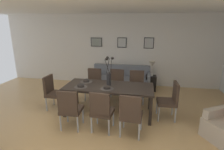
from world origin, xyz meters
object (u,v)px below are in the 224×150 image
object	(u,v)px
dining_chair_far_right	(116,83)
side_table	(151,83)
table_lamp	(152,65)
dining_table	(109,88)
dining_chair_head_east	(170,99)
dining_chair_near_right	(94,82)
bowl_far_left	(107,87)
framed_picture_right	(149,43)
bowl_near_left	(81,85)
sofa	(120,81)
dining_chair_near_left	(70,108)
dining_chair_mid_right	(137,85)
framed_picture_center	(122,43)
dining_chair_head_west	(53,91)
dining_chair_far_left	(101,110)
bowl_near_right	(86,80)
dining_chair_mid_left	(131,113)
framed_picture_left	(96,42)
centerpiece_vase	(109,75)

from	to	relation	value
dining_chair_far_right	side_table	xyz separation A→B (m)	(1.06, 1.01, -0.25)
dining_chair_far_right	table_lamp	distance (m)	1.51
dining_table	dining_chair_head_east	distance (m)	1.51
dining_chair_near_right	bowl_far_left	world-z (taller)	dining_chair_near_right
dining_chair_near_right	framed_picture_right	distance (m)	2.47
bowl_near_left	sofa	world-z (taller)	bowl_near_left
dining_chair_near_left	bowl_near_left	bearing A→B (deg)	89.68
dining_table	dining_chair_far_right	bearing A→B (deg)	87.72
dining_chair_mid_right	framed_picture_center	xyz separation A→B (m)	(-0.65, 1.52, 1.08)
dining_table	side_table	size ratio (longest dim) A/B	4.23
bowl_near_left	bowl_far_left	world-z (taller)	same
dining_chair_head_west	dining_chair_far_left	bearing A→B (deg)	-28.12
bowl_near_right	bowl_far_left	xyz separation A→B (m)	(0.66, -0.42, 0.00)
dining_chair_near_left	dining_chair_far_right	xyz separation A→B (m)	(0.70, 1.79, 0.00)
dining_chair_mid_left	bowl_near_left	xyz separation A→B (m)	(-1.29, 0.68, 0.27)
dining_chair_head_west	framed_picture_left	world-z (taller)	framed_picture_left
dining_chair_mid_right	side_table	xyz separation A→B (m)	(0.44, 1.04, -0.25)
sofa	dining_chair_mid_right	bearing A→B (deg)	-58.74
dining_chair_mid_left	table_lamp	world-z (taller)	table_lamp
dining_chair_near_right	bowl_near_left	xyz separation A→B (m)	(-0.00, -1.08, 0.27)
dining_chair_far_left	dining_chair_head_east	bearing A→B (deg)	29.73
centerpiece_vase	framed_picture_left	distance (m)	2.64
framed_picture_left	framed_picture_right	size ratio (longest dim) A/B	1.12
dining_table	dining_chair_near_left	bearing A→B (deg)	-126.97
sofa	side_table	distance (m)	1.06
dining_chair_head_west	framed_picture_center	world-z (taller)	framed_picture_center
dining_chair_near_right	side_table	size ratio (longest dim) A/B	1.77
dining_table	table_lamp	size ratio (longest dim) A/B	4.31
dining_chair_far_right	sofa	size ratio (longest dim) A/B	0.45
dining_chair_near_left	framed_picture_left	bearing A→B (deg)	95.26
dining_chair_mid_left	sofa	distance (m)	2.86
dining_chair_head_west	framed_picture_right	xyz separation A→B (m)	(2.50, 2.42, 1.08)
dining_chair_near_right	dining_chair_head_west	distance (m)	1.25
framed_picture_left	framed_picture_center	xyz separation A→B (m)	(0.97, 0.00, -0.00)
bowl_near_left	side_table	size ratio (longest dim) A/B	0.33
side_table	dining_chair_far_right	bearing A→B (deg)	-136.53
bowl_near_right	dining_chair_head_east	bearing A→B (deg)	-5.70
dining_chair_mid_left	dining_chair_mid_right	size ratio (longest dim) A/B	1.00
dining_table	framed_picture_center	distance (m)	2.57
sofa	dining_chair_head_west	bearing A→B (deg)	-129.20
bowl_near_right	sofa	xyz separation A→B (m)	(0.69, 1.68, -0.50)
dining_table	dining_chair_far_right	size ratio (longest dim) A/B	2.39
side_table	framed_picture_right	distance (m)	1.42
dining_chair_mid_left	dining_chair_near_left	bearing A→B (deg)	179.47
table_lamp	framed_picture_right	xyz separation A→B (m)	(-0.13, 0.49, 0.69)
dining_chair_head_west	dining_chair_mid_left	bearing A→B (deg)	-21.95
dining_chair_head_west	dining_chair_head_east	size ratio (longest dim) A/B	1.00
dining_chair_far_left	framed_picture_center	distance (m)	3.42
dining_chair_head_east	sofa	distance (m)	2.41
table_lamp	dining_chair_head_west	bearing A→B (deg)	-143.67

